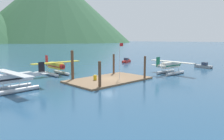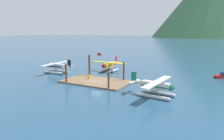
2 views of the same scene
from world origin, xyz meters
name	(u,v)px [view 1 (image 1 of 2)]	position (x,y,z in m)	size (l,w,h in m)	color
ground_plane	(109,80)	(0.00, 0.00, 0.00)	(1200.00, 1200.00, 0.00)	navy
dock_platform	(109,80)	(0.00, 0.00, 0.15)	(14.66, 8.58, 0.30)	brown
piling_near_left	(100,75)	(-5.30, -3.69, 2.06)	(0.45, 0.45, 4.12)	brown
piling_near_right	(145,68)	(5.34, -3.92, 2.16)	(0.39, 0.39, 4.31)	brown
piling_far_left	(72,66)	(-4.79, 4.28, 2.70)	(0.51, 0.51, 5.40)	brown
piling_far_right	(114,65)	(4.88, 3.71, 2.17)	(0.41, 0.41, 4.34)	brown
flagpole	(120,56)	(1.38, -1.44, 4.34)	(0.95, 0.10, 6.55)	silver
fuel_drum	(95,78)	(-2.50, 0.80, 0.74)	(0.62, 0.62, 0.88)	gold
mountain_ridge_west_peak	(53,7)	(238.80, 451.68, 84.42)	(372.72, 372.72, 168.84)	#2D5638
seaplane_yellow_bow_left	(56,67)	(-3.68, 12.06, 1.58)	(10.43, 7.98, 3.84)	#B7BABF
seaplane_cream_stbd_aft	(171,67)	(14.47, -3.76, 1.58)	(7.97, 10.48, 3.84)	#B7BABF
seaplane_silver_port_fwd	(15,80)	(-14.95, 3.56, 1.58)	(7.98, 10.46, 3.84)	#B7BABF
boat_red_open_east	(126,61)	(24.54, 18.07, 0.49)	(4.64, 2.94, 1.50)	#B2231E
boat_grey_open_se	(204,66)	(29.23, -4.67, 0.49)	(1.90, 4.89, 1.50)	gray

